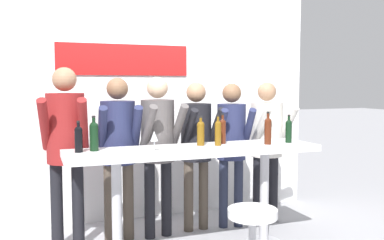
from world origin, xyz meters
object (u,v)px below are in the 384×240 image
Objects in this scene: wine_bottle_1 at (218,132)px; wine_bottle_2 at (289,130)px; person_center_right at (232,138)px; person_right at (267,137)px; person_left at (118,141)px; person_far_left at (66,137)px; wine_bottle_5 at (94,135)px; wine_bottle_3 at (201,132)px; wine_bottle_6 at (79,138)px; wine_glass_0 at (154,137)px; wine_bottle_0 at (268,130)px; bar_stool at (252,234)px; person_center_left at (158,139)px; person_center at (196,139)px; wine_bottle_4 at (223,130)px; tasting_table at (195,164)px.

wine_bottle_1 reaches higher than wine_bottle_2.
person_right reaches higher than person_center_right.
person_center_right is (1.27, -0.02, -0.03)m from person_left.
person_far_left reaches higher than wine_bottle_5.
wine_bottle_3 is 1.03× the size of wine_bottle_6.
person_center_right reaches higher than wine_glass_0.
wine_bottle_2 is at bearing 8.06° from wine_bottle_0.
person_left reaches higher than wine_bottle_1.
person_far_left is at bearing 161.23° from wine_bottle_0.
person_right is 1.15m from wine_bottle_3.
person_far_left is at bearing 164.32° from wine_bottle_2.
wine_bottle_1 is at bearing -12.97° from person_far_left.
wine_bottle_2 is 1.42m from wine_glass_0.
wine_bottle_2 is 0.92m from wine_bottle_3.
bar_stool is at bearing -53.86° from person_left.
person_left is 0.99× the size of person_center_left.
person_right reaches higher than wine_bottle_0.
person_center_left is at bearing 32.29° from wine_bottle_5.
person_center is at bearing 89.78° from wine_bottle_1.
wine_bottle_5 is at bearing 160.27° from wine_glass_0.
wine_bottle_0 is 1.07× the size of wine_bottle_4.
person_left reaches higher than wine_bottle_6.
wine_bottle_3 reaches higher than wine_glass_0.
wine_bottle_0 reaches higher than wine_bottle_5.
person_left reaches higher than wine_bottle_0.
wine_bottle_4 reaches higher than wine_bottle_3.
person_center_left is at bearing 71.36° from wine_glass_0.
wine_bottle_5 is 0.53m from wine_glass_0.
person_center is at bearing 139.50° from wine_bottle_2.
person_center_right is 0.66m from wine_bottle_0.
person_center_right is at bearing 31.31° from wine_glass_0.
person_left is (0.52, 0.03, -0.06)m from person_far_left.
person_center_right is 0.46m from person_right.
tasting_table is at bearing 174.88° from wine_bottle_0.
person_left reaches higher than wine_bottle_2.
wine_bottle_2 is at bearing 42.08° from bar_stool.
wine_bottle_0 is (0.95, -0.62, 0.12)m from person_center_left.
wine_bottle_0 is 0.50m from wine_bottle_1.
wine_bottle_6 is at bearing -164.20° from wine_bottle_5.
bar_stool is 0.35× the size of person_far_left.
person_center is at bearing 125.85° from wine_bottle_0.
wine_bottle_6 is (-0.14, -0.04, -0.02)m from wine_bottle_5.
person_center reaches higher than wine_bottle_5.
tasting_table is 1.47× the size of person_center.
person_left is at bearing 144.50° from wine_bottle_3.
person_far_left reaches higher than tasting_table.
person_left is at bearing 58.30° from wine_bottle_5.
person_center is 0.97m from wine_glass_0.
person_center_right is (0.86, 0.02, -0.04)m from person_center_left.
tasting_table is 0.51m from wine_glass_0.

